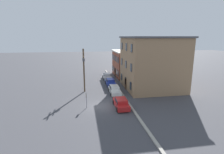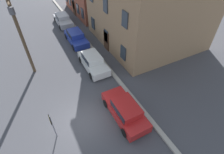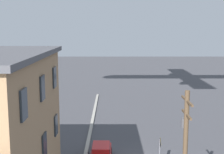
% 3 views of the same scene
% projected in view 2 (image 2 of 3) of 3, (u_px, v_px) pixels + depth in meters
% --- Properties ---
extents(ground_plane, '(200.00, 200.00, 0.00)m').
position_uv_depth(ground_plane, '(83.00, 121.00, 13.04)').
color(ground_plane, '#424247').
extents(kerb_strip, '(56.00, 0.36, 0.16)m').
position_uv_depth(kerb_strip, '(134.00, 99.00, 14.55)').
color(kerb_strip, '#9E998E').
rests_on(kerb_strip, ground_plane).
extents(car_silver, '(4.40, 1.92, 1.43)m').
position_uv_depth(car_silver, '(63.00, 19.00, 25.02)').
color(car_silver, '#B7B7BC').
rests_on(car_silver, ground_plane).
extents(car_blue, '(4.40, 1.92, 1.43)m').
position_uv_depth(car_blue, '(76.00, 37.00, 21.14)').
color(car_blue, '#233899').
rests_on(car_blue, ground_plane).
extents(car_white, '(4.40, 1.92, 1.43)m').
position_uv_depth(car_white, '(93.00, 61.00, 17.43)').
color(car_white, silver).
rests_on(car_white, ground_plane).
extents(car_red, '(4.40, 1.92, 1.43)m').
position_uv_depth(car_red, '(125.00, 110.00, 12.90)').
color(car_red, '#B21E1E').
rests_on(car_red, ground_plane).
extents(caution_sign, '(0.92, 0.08, 2.43)m').
position_uv_depth(caution_sign, '(51.00, 123.00, 11.08)').
color(caution_sign, slate).
rests_on(caution_sign, ground_plane).
extents(utility_pole, '(2.40, 0.44, 8.16)m').
position_uv_depth(utility_pole, '(18.00, 28.00, 14.36)').
color(utility_pole, brown).
rests_on(utility_pole, ground_plane).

